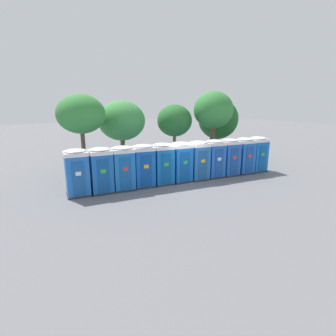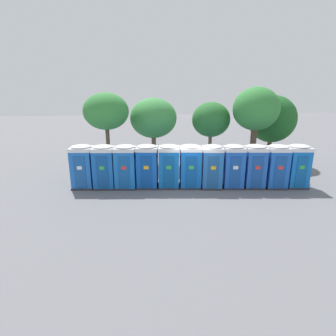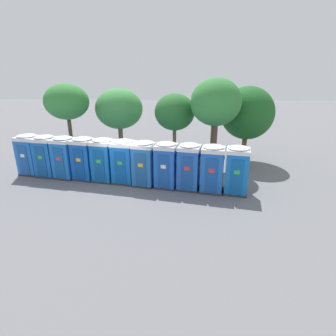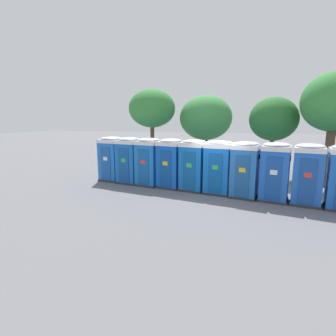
% 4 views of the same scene
% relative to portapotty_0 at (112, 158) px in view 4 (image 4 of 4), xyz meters
% --- Properties ---
extents(ground_plane, '(120.00, 120.00, 0.00)m').
position_rel_portapotty_0_xyz_m(ground_plane, '(6.19, -0.99, -1.28)').
color(ground_plane, slate).
extents(portapotty_0, '(1.39, 1.37, 2.54)m').
position_rel_portapotty_0_xyz_m(portapotty_0, '(0.00, 0.00, 0.00)').
color(portapotty_0, '#2D2D33').
rests_on(portapotty_0, ground).
extents(portapotty_1, '(1.36, 1.35, 2.54)m').
position_rel_portapotty_0_xyz_m(portapotty_1, '(1.23, -0.25, 0.00)').
color(portapotty_1, '#2D2D33').
rests_on(portapotty_1, ground).
extents(portapotty_2, '(1.43, 1.41, 2.54)m').
position_rel_portapotty_0_xyz_m(portapotty_2, '(2.47, -0.45, -0.00)').
color(portapotty_2, '#2D2D33').
rests_on(portapotty_2, ground).
extents(portapotty_3, '(1.44, 1.42, 2.54)m').
position_rel_portapotty_0_xyz_m(portapotty_3, '(3.71, -0.58, -0.00)').
color(portapotty_3, '#2D2D33').
rests_on(portapotty_3, ground).
extents(portapotty_4, '(1.39, 1.39, 2.54)m').
position_rel_portapotty_0_xyz_m(portapotty_4, '(4.95, -0.79, 0.00)').
color(portapotty_4, '#2D2D33').
rests_on(portapotty_4, ground).
extents(portapotty_5, '(1.38, 1.36, 2.54)m').
position_rel_portapotty_0_xyz_m(portapotty_5, '(6.19, -0.99, -0.00)').
color(portapotty_5, '#2D2D33').
rests_on(portapotty_5, ground).
extents(portapotty_6, '(1.38, 1.40, 2.54)m').
position_rel_portapotty_0_xyz_m(portapotty_6, '(7.41, -1.28, 0.00)').
color(portapotty_6, '#2D2D33').
rests_on(portapotty_6, ground).
extents(portapotty_7, '(1.36, 1.39, 2.54)m').
position_rel_portapotty_0_xyz_m(portapotty_7, '(8.65, -1.44, 0.00)').
color(portapotty_7, '#2D2D33').
rests_on(portapotty_7, ground).
extents(portapotty_8, '(1.36, 1.39, 2.54)m').
position_rel_portapotty_0_xyz_m(portapotty_8, '(9.89, -1.64, 0.00)').
color(portapotty_8, '#2D2D33').
rests_on(portapotty_8, ground).
extents(street_tree_1, '(3.03, 3.03, 5.45)m').
position_rel_portapotty_0_xyz_m(street_tree_1, '(1.34, 3.14, 2.90)').
color(street_tree_1, brown).
rests_on(street_tree_1, ground).
extents(street_tree_2, '(3.15, 3.15, 5.83)m').
position_rel_portapotty_0_xyz_m(street_tree_2, '(11.48, 1.81, 3.02)').
color(street_tree_2, brown).
rests_on(street_tree_2, ground).
extents(street_tree_3, '(3.47, 3.47, 5.08)m').
position_rel_portapotty_0_xyz_m(street_tree_3, '(4.69, 4.42, 2.31)').
color(street_tree_3, brown).
rests_on(street_tree_3, ground).
extents(street_tree_4, '(2.79, 2.79, 4.80)m').
position_rel_portapotty_0_xyz_m(street_tree_4, '(8.85, 3.47, 2.22)').
color(street_tree_4, brown).
rests_on(street_tree_4, ground).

